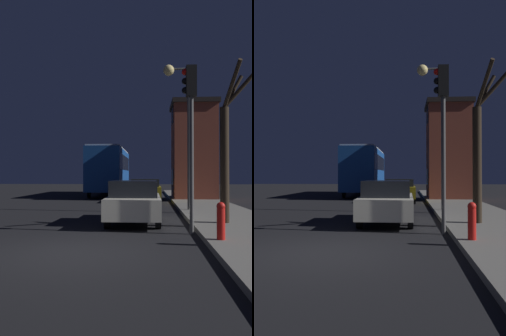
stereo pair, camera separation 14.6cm
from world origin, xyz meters
TOP-DOWN VIEW (x-y plane):
  - ground_plane at (0.00, 0.00)m, footprint 120.00×120.00m
  - brick_building at (4.73, 17.69)m, footprint 3.05×4.07m
  - streetlamp at (3.08, 8.78)m, footprint 1.22×0.50m
  - traffic_light at (2.94, 2.70)m, footprint 0.43×0.24m
  - bare_tree at (4.27, 4.16)m, footprint 1.32×1.41m
  - bus at (-1.61, 23.18)m, footprint 2.54×11.44m
  - car_near_lane at (1.22, 5.17)m, footprint 1.80×4.62m
  - car_mid_lane at (1.46, 15.10)m, footprint 1.89×4.29m
  - fire_hydrant at (3.48, 0.96)m, footprint 0.21×0.21m

SIDE VIEW (x-z plane):
  - ground_plane at x=0.00m, z-range 0.00..0.00m
  - fire_hydrant at x=3.48m, z-range 0.17..1.08m
  - car_near_lane at x=1.22m, z-range 0.02..1.53m
  - car_mid_lane at x=1.46m, z-range 0.05..1.51m
  - bus at x=-1.61m, z-range 0.36..4.23m
  - bare_tree at x=4.27m, z-range -0.04..5.05m
  - brick_building at x=4.73m, z-range 0.17..6.69m
  - traffic_light at x=2.94m, z-range 1.03..5.92m
  - streetlamp at x=3.08m, z-range 1.67..8.23m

